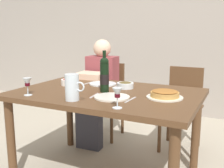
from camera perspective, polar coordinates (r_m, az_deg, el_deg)
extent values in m
cube|color=#A3998E|center=(4.21, 12.62, 12.89)|extent=(8.00, 0.10, 2.80)
cube|color=brown|center=(2.23, -1.19, -2.12)|extent=(1.50, 1.00, 0.04)
cylinder|color=brown|center=(2.41, -20.60, -11.28)|extent=(0.07, 0.07, 0.72)
cylinder|color=brown|center=(3.01, -8.95, -6.22)|extent=(0.07, 0.07, 0.72)
cylinder|color=brown|center=(2.53, 17.25, -9.98)|extent=(0.07, 0.07, 0.72)
cylinder|color=black|center=(2.19, -1.60, 1.34)|extent=(0.07, 0.07, 0.24)
sphere|color=black|center=(2.18, -1.62, 4.72)|extent=(0.07, 0.07, 0.07)
cylinder|color=black|center=(2.17, -1.63, 6.04)|extent=(0.03, 0.03, 0.08)
cylinder|color=black|center=(2.20, -1.60, 1.04)|extent=(0.07, 0.07, 0.08)
cylinder|color=silver|center=(1.95, -8.46, -0.68)|extent=(0.10, 0.10, 0.19)
cylinder|color=silver|center=(1.96, -8.43, -1.67)|extent=(0.09, 0.09, 0.11)
torus|color=silver|center=(1.91, -6.77, -0.58)|extent=(0.07, 0.01, 0.07)
cylinder|color=silver|center=(2.05, 11.09, -2.76)|extent=(0.27, 0.27, 0.01)
cylinder|color=#C18E47|center=(2.05, 11.11, -2.14)|extent=(0.21, 0.21, 0.03)
ellipsoid|color=#9E6028|center=(2.04, 11.13, -1.50)|extent=(0.19, 0.19, 0.02)
cylinder|color=white|center=(2.52, -9.22, 0.38)|extent=(0.13, 0.13, 0.05)
ellipsoid|color=#B2382D|center=(2.51, -9.23, 0.80)|extent=(0.11, 0.11, 0.04)
cylinder|color=silver|center=(2.35, 2.82, -0.31)|extent=(0.15, 0.15, 0.05)
ellipsoid|color=brown|center=(2.35, 2.82, 0.10)|extent=(0.12, 0.12, 0.03)
cylinder|color=silver|center=(2.20, -17.33, -2.24)|extent=(0.06, 0.06, 0.00)
cylinder|color=silver|center=(2.19, -17.38, -1.33)|extent=(0.01, 0.01, 0.07)
cone|color=silver|center=(2.17, -17.48, 0.39)|extent=(0.07, 0.07, 0.07)
cylinder|color=#470A14|center=(2.18, -17.45, -0.09)|extent=(0.04, 0.04, 0.02)
cylinder|color=silver|center=(2.12, -8.10, -2.28)|extent=(0.06, 0.06, 0.00)
cylinder|color=silver|center=(2.12, -8.13, -1.31)|extent=(0.01, 0.01, 0.07)
cone|color=silver|center=(2.10, -8.18, 0.63)|extent=(0.07, 0.07, 0.08)
cylinder|color=#470A14|center=(2.11, -8.16, 0.06)|extent=(0.04, 0.04, 0.03)
cylinder|color=silver|center=(1.75, 1.13, -5.06)|extent=(0.06, 0.06, 0.00)
cylinder|color=silver|center=(1.74, 1.13, -3.97)|extent=(0.01, 0.01, 0.06)
cone|color=silver|center=(1.73, 1.14, -1.87)|extent=(0.07, 0.07, 0.07)
cylinder|color=#470A14|center=(1.73, 1.14, -2.47)|extent=(0.04, 0.04, 0.02)
cylinder|color=silver|center=(2.01, -0.02, -2.79)|extent=(0.27, 0.27, 0.01)
cylinder|color=silver|center=(2.52, -1.94, 0.04)|extent=(0.25, 0.25, 0.01)
cube|color=silver|center=(2.08, -3.73, -2.44)|extent=(0.03, 0.16, 0.00)
cube|color=silver|center=(1.96, 3.95, -3.34)|extent=(0.02, 0.18, 0.00)
cube|color=silver|center=(2.46, 1.16, -0.33)|extent=(0.02, 0.18, 0.00)
cube|color=silver|center=(2.59, -4.87, 0.24)|extent=(0.02, 0.16, 0.00)
cube|color=brown|center=(3.20, -1.68, -3.18)|extent=(0.42, 0.42, 0.02)
cube|color=brown|center=(3.32, -0.36, 1.05)|extent=(0.36, 0.05, 0.40)
cylinder|color=brown|center=(3.20, -5.74, -7.65)|extent=(0.04, 0.04, 0.45)
cylinder|color=brown|center=(3.05, -0.09, -8.50)|extent=(0.04, 0.04, 0.45)
cylinder|color=brown|center=(3.48, -3.03, -6.02)|extent=(0.04, 0.04, 0.45)
cylinder|color=brown|center=(3.35, 2.23, -6.70)|extent=(0.04, 0.04, 0.45)
cube|color=#8E3D42|center=(3.11, -2.05, 1.30)|extent=(0.35, 0.22, 0.50)
sphere|color=beige|center=(3.07, -2.09, 7.56)|extent=(0.20, 0.20, 0.20)
cube|color=#33333D|center=(3.00, -3.57, -3.98)|extent=(0.32, 0.39, 0.14)
cube|color=#33333D|center=(2.96, -4.84, -9.74)|extent=(0.28, 0.13, 0.40)
cube|color=beige|center=(2.85, -4.46, 1.80)|extent=(0.30, 0.25, 0.06)
cube|color=brown|center=(2.93, 14.36, -4.91)|extent=(0.41, 0.41, 0.02)
cube|color=brown|center=(3.05, 15.34, -0.24)|extent=(0.36, 0.04, 0.40)
cylinder|color=brown|center=(2.88, 10.02, -9.89)|extent=(0.04, 0.04, 0.45)
cylinder|color=brown|center=(2.81, 16.76, -10.77)|extent=(0.04, 0.04, 0.45)
cylinder|color=brown|center=(3.19, 11.86, -7.87)|extent=(0.04, 0.04, 0.45)
cylinder|color=brown|center=(3.13, 17.94, -8.59)|extent=(0.04, 0.04, 0.45)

